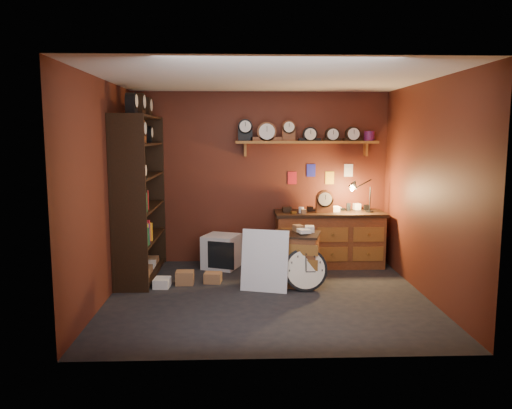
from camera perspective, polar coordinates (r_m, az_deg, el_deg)
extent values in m
plane|color=black|center=(6.45, 1.29, -10.39)|extent=(4.00, 4.00, 0.00)
cube|color=#572314|center=(7.95, 0.57, 3.04)|extent=(4.00, 0.02, 2.70)
cube|color=#572314|center=(4.38, 2.71, -0.97)|extent=(4.00, 0.02, 2.70)
cube|color=#572314|center=(6.36, -16.96, 1.48)|extent=(0.02, 3.60, 2.70)
cube|color=#572314|center=(6.59, 18.98, 1.60)|extent=(0.02, 3.60, 2.70)
cube|color=beige|center=(6.16, 1.37, 14.20)|extent=(4.00, 3.60, 0.02)
cube|color=#965B20|center=(7.83, 5.79, 7.11)|extent=(2.20, 0.30, 0.04)
cube|color=#965B20|center=(7.83, -1.24, 6.27)|extent=(0.04, 0.16, 0.20)
cube|color=#965B20|center=(8.09, 12.43, 6.14)|extent=(0.04, 0.16, 0.20)
cylinder|color=#B21419|center=(8.02, 12.81, 7.65)|extent=(0.16, 0.16, 0.15)
cube|color=#B51620|center=(7.94, 1.65, 3.04)|extent=(0.14, 0.01, 0.20)
cube|color=navy|center=(7.96, 3.82, 3.90)|extent=(0.14, 0.01, 0.20)
cube|color=gold|center=(8.01, 5.95, 3.03)|extent=(0.14, 0.01, 0.20)
cube|color=silver|center=(8.04, 8.08, 3.88)|extent=(0.14, 0.01, 0.20)
cube|color=black|center=(7.33, -14.80, 0.79)|extent=(0.03, 1.60, 2.30)
cube|color=black|center=(6.52, -14.36, -0.05)|extent=(0.45, 0.03, 2.30)
cube|color=black|center=(8.04, -12.02, 1.49)|extent=(0.45, 0.03, 2.30)
cube|color=black|center=(7.49, -12.80, -7.57)|extent=(0.43, 1.54, 0.03)
cube|color=black|center=(7.38, -12.92, -3.83)|extent=(0.43, 1.54, 0.03)
cube|color=black|center=(7.30, -13.03, -0.37)|extent=(0.43, 1.54, 0.03)
cube|color=black|center=(7.25, -13.14, 3.16)|extent=(0.43, 1.54, 0.03)
cube|color=black|center=(7.23, -13.26, 6.71)|extent=(0.43, 1.54, 0.03)
cube|color=black|center=(7.23, -13.35, 9.72)|extent=(0.43, 1.54, 0.03)
cube|color=brown|center=(7.89, 8.32, -4.06)|extent=(1.63, 0.60, 0.80)
cube|color=black|center=(7.81, 8.39, -1.01)|extent=(1.69, 0.66, 0.05)
cube|color=#965B20|center=(7.60, 8.74, -4.53)|extent=(1.55, 0.02, 0.52)
cylinder|color=black|center=(7.89, 12.85, -0.77)|extent=(0.12, 0.12, 0.02)
cylinder|color=black|center=(7.87, 12.90, 0.60)|extent=(0.02, 0.02, 0.38)
cylinder|color=black|center=(7.78, 12.15, 2.32)|extent=(0.27, 0.09, 0.14)
cone|color=black|center=(7.73, 11.19, 2.01)|extent=(0.18, 0.14, 0.18)
cube|color=brown|center=(6.86, 4.56, -6.32)|extent=(0.69, 0.62, 0.68)
cube|color=black|center=(6.78, 4.59, -3.41)|extent=(0.74, 0.67, 0.03)
cube|color=#965B20|center=(6.62, 4.81, -6.85)|extent=(0.51, 0.15, 0.58)
cylinder|color=black|center=(6.63, 5.67, -7.41)|extent=(0.57, 0.18, 0.57)
cylinder|color=#FFF0CB|center=(6.59, 5.71, -7.43)|extent=(0.50, 0.11, 0.49)
cube|color=black|center=(6.56, 5.73, -6.78)|extent=(0.01, 0.04, 0.18)
cube|color=black|center=(6.60, 6.26, -7.66)|extent=(0.13, 0.01, 0.01)
cube|color=silver|center=(6.67, 0.99, -9.78)|extent=(0.64, 0.33, 0.82)
cube|color=silver|center=(7.72, -3.98, -5.36)|extent=(0.63, 0.63, 0.51)
cube|color=black|center=(7.47, -4.04, -5.80)|extent=(0.40, 0.17, 0.41)
cube|color=#966741|center=(7.00, -4.95, -8.33)|extent=(0.25, 0.22, 0.14)
cube|color=white|center=(6.89, -10.69, -8.77)|extent=(0.22, 0.26, 0.12)
cube|color=#966741|center=(6.97, -8.14, -8.29)|extent=(0.24, 0.20, 0.18)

